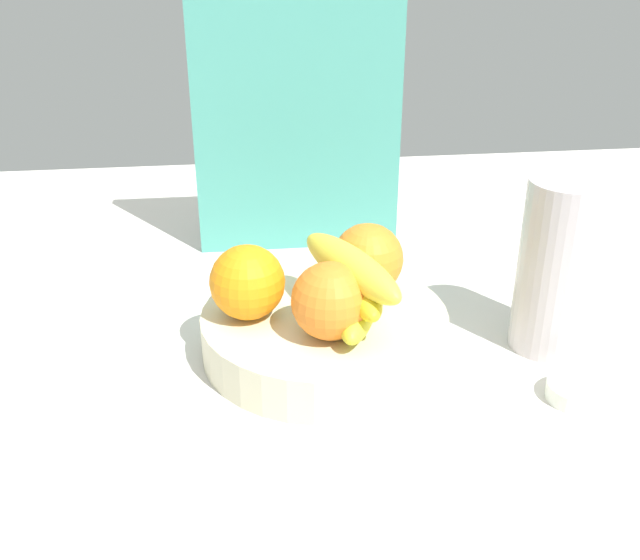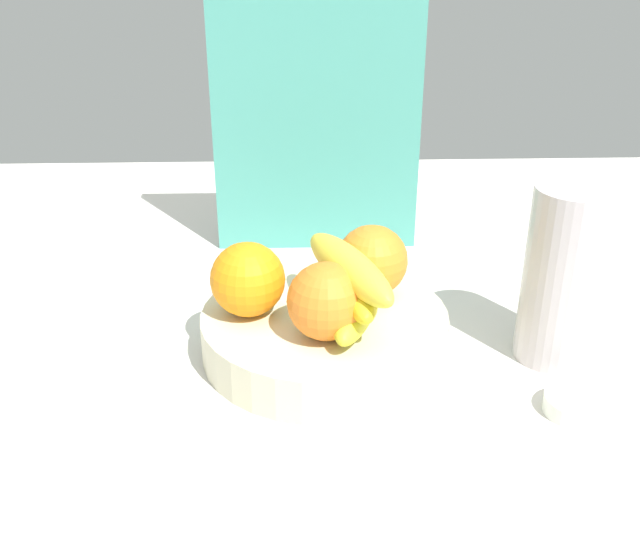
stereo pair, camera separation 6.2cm
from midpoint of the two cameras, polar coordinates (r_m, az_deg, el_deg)
name	(u,v)px [view 1 (the left image)]	position (r cm, az deg, el deg)	size (l,w,h in cm)	color
ground_plane	(326,370)	(83.83, -1.69, -6.82)	(180.00, 140.00, 3.00)	silver
fruit_bowl	(320,333)	(82.83, -2.15, -4.04)	(26.72, 26.72, 4.92)	beige
orange_front_left	(247,282)	(79.92, -7.71, -0.21)	(8.00, 8.00, 8.00)	orange
orange_front_right	(329,301)	(75.57, -1.65, -1.64)	(8.00, 8.00, 8.00)	orange
orange_center	(368,259)	(84.47, 1.52, 1.58)	(8.00, 8.00, 8.00)	orange
banana_bunch	(356,282)	(78.74, 0.44, -0.22)	(10.45, 18.56, 8.40)	yellow
cutting_board	(297,123)	(103.72, -3.48, 11.70)	(28.00, 1.80, 36.00)	teal
thermos_tumbler	(559,268)	(83.63, 15.55, 0.86)	(8.56, 8.56, 19.40)	#C0B7BB
jar_lid	(578,391)	(79.59, 16.75, -8.07)	(6.32, 6.32, 1.78)	white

